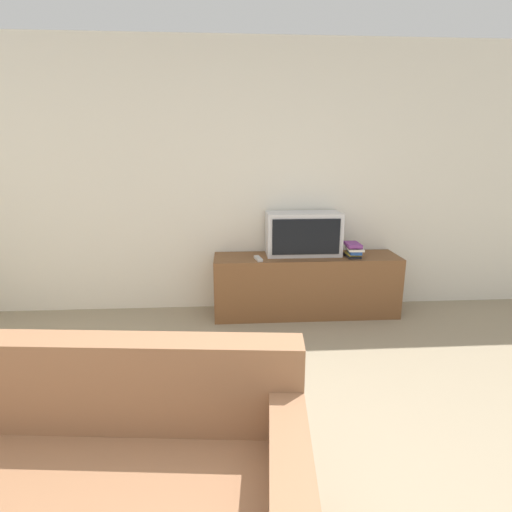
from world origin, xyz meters
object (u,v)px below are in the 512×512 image
tv_stand (306,285)px  book_stack (353,250)px  couch (27,509)px  remote_on_stand (258,259)px  television (303,234)px

tv_stand → book_stack: bearing=-7.9°
couch → remote_on_stand: (1.03, 2.34, 0.33)m
book_stack → remote_on_stand: 0.92m
television → couch: television is taller
tv_stand → remote_on_stand: (-0.48, -0.11, 0.31)m
television → couch: size_ratio=0.33×
book_stack → remote_on_stand: size_ratio=1.33×
book_stack → remote_on_stand: (-0.92, -0.05, -0.06)m
television → book_stack: 0.50m
tv_stand → book_stack: book_stack is taller
tv_stand → couch: 2.88m
couch → remote_on_stand: bearing=71.8°
tv_stand → book_stack: size_ratio=7.88×
tv_stand → television: size_ratio=2.50×
tv_stand → television: (-0.03, 0.06, 0.51)m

